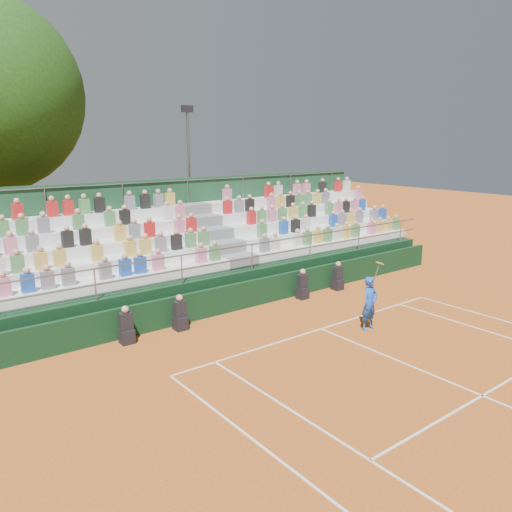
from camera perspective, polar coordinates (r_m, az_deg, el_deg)
ground at (r=16.58m, az=7.45°, el=-8.27°), size 90.00×90.00×0.00m
courtside_wall at (r=18.67m, az=0.56°, el=-4.05°), size 20.00×0.15×1.00m
line_officials at (r=17.79m, az=-0.99°, el=-5.02°), size 9.56×0.40×1.19m
grandstand at (r=21.07m, az=-4.85°, el=-0.43°), size 20.00×5.20×4.40m
tennis_player at (r=16.56m, az=12.86°, el=-5.28°), size 0.87×0.47×2.22m
floodlight_mast at (r=27.16m, az=-7.67°, el=9.91°), size 0.60×0.25×7.76m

